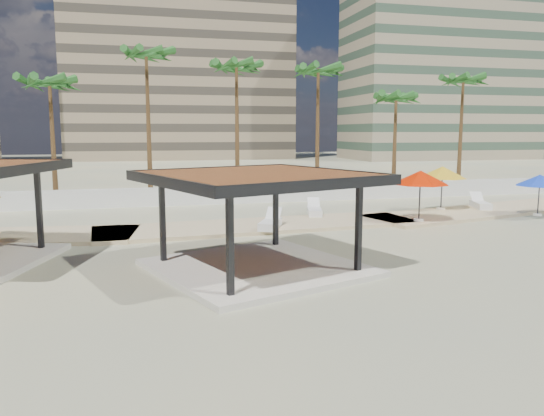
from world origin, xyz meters
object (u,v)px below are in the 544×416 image
Objects in this scene: lounger_b at (270,223)px; lounger_c at (314,211)px; pavilion_central at (257,212)px; lounger_d at (480,204)px; umbrella_c at (420,178)px.

lounger_b reaches higher than lounger_c.
lounger_d is (16.18, 10.27, -1.64)m from pavilion_central.
pavilion_central is at bearing -171.57° from lounger_b.
umbrella_c is 6.01m from lounger_c.
umbrella_c reaches higher than lounger_c.
umbrella_c reaches higher than lounger_b.
lounger_d is at bearing -75.01° from lounger_c.
lounger_c is 10.58m from lounger_d.
lounger_c is at bearing 108.04° from lounger_d.
pavilion_central is 12.17m from umbrella_c.
lounger_d reaches higher than lounger_c.
pavilion_central is 7.40m from lounger_b.
umbrella_c is at bearing 14.58° from pavilion_central.
umbrella_c is at bearing -112.61° from lounger_c.
pavilion_central is 2.70× the size of umbrella_c.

